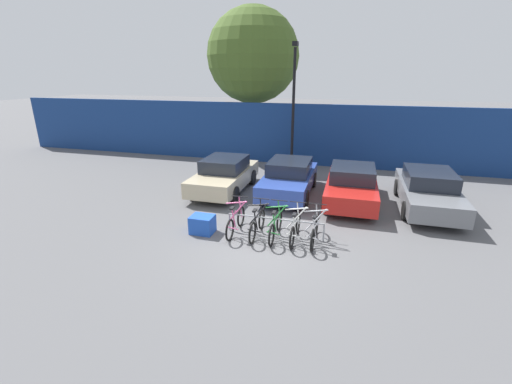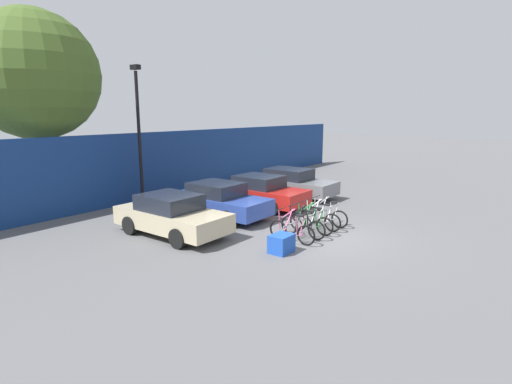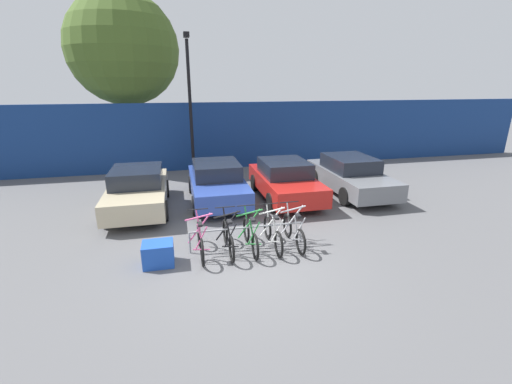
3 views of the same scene
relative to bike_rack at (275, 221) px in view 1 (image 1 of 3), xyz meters
name	(u,v)px [view 1 (image 1 of 3)]	position (x,y,z in m)	size (l,w,h in m)	color
ground_plane	(264,245)	(-0.18, -0.68, -0.47)	(120.00, 120.00, 0.00)	#59595B
hoarding_wall	(309,135)	(-0.18, 8.82, 1.12)	(36.00, 0.16, 3.19)	navy
bike_rack	(275,221)	(0.00, 0.00, 0.00)	(2.95, 0.04, 0.57)	gray
bicycle_pink	(236,222)	(-1.20, -0.15, -0.10)	(0.68, 1.71, 1.05)	black
bicycle_black	(257,224)	(-0.51, -0.15, -0.10)	(0.68, 1.71, 1.05)	black
bicycle_green	(276,226)	(0.05, -0.15, -0.10)	(0.68, 1.71, 1.05)	black
bicycle_white	(295,229)	(0.64, -0.15, -0.10)	(0.68, 1.71, 1.05)	black
bicycle_silver	(315,231)	(1.20, -0.15, -0.10)	(0.68, 1.71, 1.05)	black
car_beige	(224,175)	(-2.96, 3.56, 0.22)	(1.91, 4.14, 1.40)	#C1B28E
car_blue	(289,178)	(-0.30, 3.85, 0.22)	(1.91, 4.22, 1.40)	#2D479E
car_red	(351,185)	(2.14, 3.56, 0.22)	(1.91, 4.15, 1.40)	red
car_grey	(428,190)	(4.81, 3.69, 0.22)	(1.91, 4.47, 1.40)	slate
lamp_post	(293,101)	(-0.90, 7.83, 2.91)	(0.24, 0.44, 6.06)	black
cargo_crate	(202,224)	(-2.19, -0.41, -0.20)	(0.70, 0.56, 0.55)	blue
tree_behind_hoarding	(253,57)	(-3.76, 10.62, 5.08)	(5.19, 5.19, 8.19)	brown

